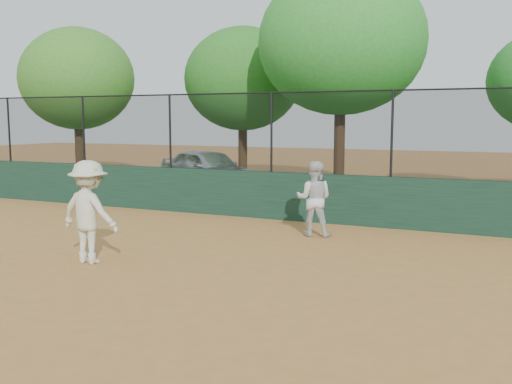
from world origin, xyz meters
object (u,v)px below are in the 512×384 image
at_px(parked_car, 208,169).
at_px(player_second, 314,199).
at_px(tree_2, 341,42).
at_px(tree_1, 243,79).
at_px(player_main, 89,212).
at_px(tree_0, 77,79).

height_order(parked_car, player_second, player_second).
relative_size(parked_car, tree_2, 0.59).
bearing_deg(tree_1, player_main, -76.14).
bearing_deg(parked_car, tree_2, -57.58).
relative_size(tree_0, tree_1, 1.00).
bearing_deg(tree_0, parked_car, -3.28).
relative_size(tree_1, tree_2, 0.83).
height_order(tree_0, tree_2, tree_2).
xyz_separation_m(tree_0, tree_1, (6.17, 2.43, -0.03)).
distance_m(parked_car, tree_0, 7.00).
height_order(player_second, tree_1, tree_1).
relative_size(parked_car, tree_0, 0.71).
xyz_separation_m(parked_car, tree_2, (4.65, 0.57, 4.26)).
xyz_separation_m(parked_car, tree_0, (-6.13, 0.35, 3.37)).
distance_m(player_main, tree_1, 13.49).
bearing_deg(tree_2, player_second, -78.30).
relative_size(player_second, tree_0, 0.27).
relative_size(player_second, tree_2, 0.22).
relative_size(parked_car, tree_1, 0.71).
bearing_deg(tree_0, player_second, -27.86).
bearing_deg(tree_2, parked_car, -173.08).
height_order(player_main, tree_2, tree_2).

